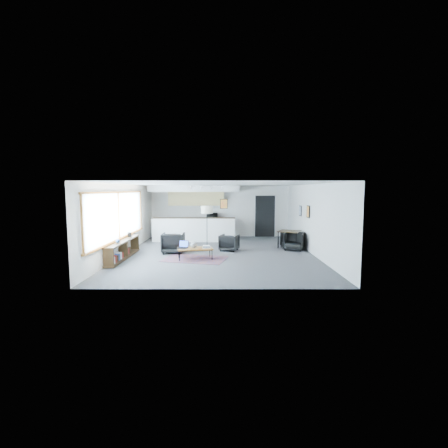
{
  "coord_description": "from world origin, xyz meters",
  "views": [
    {
      "loc": [
        0.22,
        -12.11,
        2.38
      ],
      "look_at": [
        0.21,
        0.4,
        1.07
      ],
      "focal_mm": 26.0,
      "sensor_mm": 36.0,
      "label": 1
    }
  ],
  "objects_px": {
    "armchair_left": "(173,242)",
    "dining_chair_far": "(289,239)",
    "laptop": "(183,246)",
    "ceramic_pot": "(194,245)",
    "book_stack": "(206,247)",
    "floor_lamp": "(207,211)",
    "dining_table": "(289,232)",
    "dining_chair_near": "(294,242)",
    "microwave": "(212,215)",
    "armchair_right": "(229,242)",
    "coffee_table": "(195,249)"
  },
  "relations": [
    {
      "from": "ceramic_pot",
      "to": "floor_lamp",
      "type": "xyz_separation_m",
      "value": [
        0.32,
        2.56,
        1.0
      ]
    },
    {
      "from": "laptop",
      "to": "ceramic_pot",
      "type": "bearing_deg",
      "value": 13.4
    },
    {
      "from": "floor_lamp",
      "to": "armchair_right",
      "type": "bearing_deg",
      "value": -45.61
    },
    {
      "from": "dining_chair_near",
      "to": "coffee_table",
      "type": "bearing_deg",
      "value": -135.22
    },
    {
      "from": "book_stack",
      "to": "dining_chair_far",
      "type": "relative_size",
      "value": 0.48
    },
    {
      "from": "ceramic_pot",
      "to": "armchair_right",
      "type": "height_order",
      "value": "armchair_right"
    },
    {
      "from": "armchair_left",
      "to": "floor_lamp",
      "type": "bearing_deg",
      "value": -132.48
    },
    {
      "from": "book_stack",
      "to": "ceramic_pot",
      "type": "bearing_deg",
      "value": -174.3
    },
    {
      "from": "ceramic_pot",
      "to": "dining_table",
      "type": "relative_size",
      "value": 0.21
    },
    {
      "from": "laptop",
      "to": "dining_chair_far",
      "type": "bearing_deg",
      "value": 52.99
    },
    {
      "from": "book_stack",
      "to": "dining_chair_far",
      "type": "height_order",
      "value": "dining_chair_far"
    },
    {
      "from": "ceramic_pot",
      "to": "book_stack",
      "type": "bearing_deg",
      "value": 5.7
    },
    {
      "from": "book_stack",
      "to": "armchair_left",
      "type": "relative_size",
      "value": 0.35
    },
    {
      "from": "laptop",
      "to": "dining_table",
      "type": "relative_size",
      "value": 0.39
    },
    {
      "from": "book_stack",
      "to": "microwave",
      "type": "distance_m",
      "value": 5.26
    },
    {
      "from": "armchair_right",
      "to": "floor_lamp",
      "type": "height_order",
      "value": "floor_lamp"
    },
    {
      "from": "book_stack",
      "to": "dining_chair_near",
      "type": "relative_size",
      "value": 0.45
    },
    {
      "from": "book_stack",
      "to": "dining_chair_near",
      "type": "height_order",
      "value": "dining_chair_near"
    },
    {
      "from": "laptop",
      "to": "dining_chair_far",
      "type": "relative_size",
      "value": 0.68
    },
    {
      "from": "dining_chair_near",
      "to": "floor_lamp",
      "type": "bearing_deg",
      "value": -172.44
    },
    {
      "from": "ceramic_pot",
      "to": "armchair_right",
      "type": "xyz_separation_m",
      "value": [
        1.24,
        1.61,
        -0.15
      ]
    },
    {
      "from": "dining_chair_near",
      "to": "ceramic_pot",
      "type": "bearing_deg",
      "value": -134.93
    },
    {
      "from": "coffee_table",
      "to": "microwave",
      "type": "height_order",
      "value": "microwave"
    },
    {
      "from": "dining_chair_far",
      "to": "dining_table",
      "type": "bearing_deg",
      "value": 92.67
    },
    {
      "from": "laptop",
      "to": "floor_lamp",
      "type": "relative_size",
      "value": 0.25
    },
    {
      "from": "ceramic_pot",
      "to": "book_stack",
      "type": "distance_m",
      "value": 0.44
    },
    {
      "from": "laptop",
      "to": "microwave",
      "type": "distance_m",
      "value": 5.31
    },
    {
      "from": "book_stack",
      "to": "dining_chair_far",
      "type": "distance_m",
      "value": 4.31
    },
    {
      "from": "armchair_left",
      "to": "microwave",
      "type": "height_order",
      "value": "microwave"
    },
    {
      "from": "ceramic_pot",
      "to": "armchair_right",
      "type": "bearing_deg",
      "value": 52.36
    },
    {
      "from": "laptop",
      "to": "microwave",
      "type": "relative_size",
      "value": 0.77
    },
    {
      "from": "dining_table",
      "to": "dining_chair_near",
      "type": "xyz_separation_m",
      "value": [
        0.08,
        -0.56,
        -0.31
      ]
    },
    {
      "from": "floor_lamp",
      "to": "book_stack",
      "type": "bearing_deg",
      "value": -87.41
    },
    {
      "from": "ceramic_pot",
      "to": "microwave",
      "type": "height_order",
      "value": "microwave"
    },
    {
      "from": "armchair_left",
      "to": "microwave",
      "type": "xyz_separation_m",
      "value": [
        1.32,
        4.1,
        0.69
      ]
    },
    {
      "from": "ceramic_pot",
      "to": "dining_chair_near",
      "type": "relative_size",
      "value": 0.35
    },
    {
      "from": "ceramic_pot",
      "to": "microwave",
      "type": "distance_m",
      "value": 5.31
    },
    {
      "from": "dining_table",
      "to": "laptop",
      "type": "bearing_deg",
      "value": -151.32
    },
    {
      "from": "ceramic_pot",
      "to": "laptop",
      "type": "bearing_deg",
      "value": 172.63
    },
    {
      "from": "laptop",
      "to": "dining_chair_far",
      "type": "xyz_separation_m",
      "value": [
        4.21,
        2.65,
        -0.15
      ]
    },
    {
      "from": "armchair_left",
      "to": "dining_chair_far",
      "type": "xyz_separation_m",
      "value": [
        4.72,
        1.54,
        -0.11
      ]
    },
    {
      "from": "ceramic_pot",
      "to": "armchair_left",
      "type": "bearing_deg",
      "value": 127.55
    },
    {
      "from": "book_stack",
      "to": "armchair_right",
      "type": "height_order",
      "value": "armchair_right"
    },
    {
      "from": "ceramic_pot",
      "to": "microwave",
      "type": "xyz_separation_m",
      "value": [
        0.43,
        5.26,
        0.61
      ]
    },
    {
      "from": "armchair_right",
      "to": "floor_lamp",
      "type": "relative_size",
      "value": 0.41
    },
    {
      "from": "armchair_right",
      "to": "dining_table",
      "type": "xyz_separation_m",
      "value": [
        2.51,
        0.69,
        0.29
      ]
    },
    {
      "from": "coffee_table",
      "to": "ceramic_pot",
      "type": "relative_size",
      "value": 5.56
    },
    {
      "from": "coffee_table",
      "to": "floor_lamp",
      "type": "relative_size",
      "value": 0.75
    },
    {
      "from": "ceramic_pot",
      "to": "book_stack",
      "type": "height_order",
      "value": "ceramic_pot"
    },
    {
      "from": "ceramic_pot",
      "to": "dining_chair_far",
      "type": "height_order",
      "value": "dining_chair_far"
    }
  ]
}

